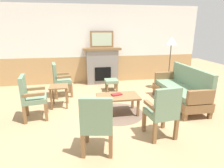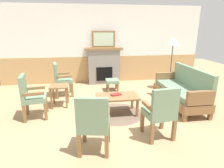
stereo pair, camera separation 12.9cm
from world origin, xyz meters
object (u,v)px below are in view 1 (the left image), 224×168
(fireplace, at_px, (102,65))
(coffee_table, at_px, (118,98))
(armchair_front_left, at_px, (163,110))
(armchair_by_window_left, at_px, (60,78))
(side_table, at_px, (59,90))
(book_on_table, at_px, (117,94))
(armchair_front_center, at_px, (97,122))
(couch, at_px, (181,90))
(armchair_near_fireplace, at_px, (31,96))
(footstool, at_px, (111,82))
(floor_lamp_by_couch, at_px, (171,44))
(framed_picture, at_px, (102,39))

(fireplace, distance_m, coffee_table, 2.59)
(armchair_front_left, bearing_deg, armchair_by_window_left, 128.10)
(side_table, bearing_deg, book_on_table, -24.23)
(fireplace, bearing_deg, armchair_front_center, -98.34)
(couch, distance_m, armchair_front_center, 2.79)
(armchair_front_center, bearing_deg, armchair_near_fireplace, 132.34)
(footstool, xyz_separation_m, armchair_near_fireplace, (-2.03, -1.61, 0.25))
(fireplace, distance_m, side_table, 2.35)
(armchair_by_window_left, bearing_deg, floor_lamp_by_couch, 1.53)
(framed_picture, height_order, armchair_front_left, framed_picture)
(armchair_front_center, distance_m, floor_lamp_by_couch, 3.97)
(framed_picture, bearing_deg, armchair_front_center, -98.34)
(framed_picture, xyz_separation_m, couch, (1.74, -2.35, -1.16))
(floor_lamp_by_couch, bearing_deg, armchair_front_left, -118.34)
(book_on_table, xyz_separation_m, armchair_near_fireplace, (-1.87, 0.02, 0.08))
(armchair_near_fireplace, height_order, armchair_front_left, same)
(footstool, relative_size, armchair_front_left, 0.41)
(fireplace, height_order, book_on_table, fireplace)
(armchair_near_fireplace, relative_size, armchair_by_window_left, 1.00)
(coffee_table, relative_size, side_table, 1.75)
(fireplace, bearing_deg, framed_picture, 90.00)
(armchair_by_window_left, bearing_deg, fireplace, 39.89)
(fireplace, xyz_separation_m, book_on_table, (0.01, -2.53, -0.20))
(floor_lamp_by_couch, bearing_deg, footstool, 174.67)
(book_on_table, bearing_deg, footstool, 84.38)
(armchair_front_center, bearing_deg, floor_lamp_by_couch, 47.64)
(framed_picture, height_order, coffee_table, framed_picture)
(couch, distance_m, armchair_by_window_left, 3.34)
(footstool, xyz_separation_m, side_table, (-1.51, -1.03, 0.15))
(footstool, xyz_separation_m, armchair_front_left, (0.44, -2.80, 0.25))
(coffee_table, xyz_separation_m, armchair_near_fireplace, (-1.89, 0.08, 0.15))
(fireplace, relative_size, framed_picture, 1.62)
(framed_picture, bearing_deg, coffee_table, -89.25)
(coffee_table, xyz_separation_m, floor_lamp_by_couch, (1.99, 1.52, 1.06))
(framed_picture, xyz_separation_m, floor_lamp_by_couch, (2.03, -1.06, -0.11))
(fireplace, bearing_deg, floor_lamp_by_couch, -27.62)
(couch, bearing_deg, footstool, 136.86)
(couch, bearing_deg, fireplace, 126.44)
(fireplace, relative_size, armchair_front_center, 1.33)
(armchair_front_center, distance_m, side_table, 2.14)
(fireplace, xyz_separation_m, side_table, (-1.33, -1.92, -0.22))
(fireplace, height_order, armchair_by_window_left, fireplace)
(fireplace, relative_size, book_on_table, 5.45)
(armchair_by_window_left, bearing_deg, coffee_table, -45.30)
(coffee_table, bearing_deg, book_on_table, 110.07)
(framed_picture, distance_m, book_on_table, 2.76)
(book_on_table, xyz_separation_m, floor_lamp_by_couch, (2.01, 1.46, 1.00))
(fireplace, height_order, side_table, fireplace)
(coffee_table, height_order, armchair_front_center, armchair_front_center)
(armchair_near_fireplace, distance_m, side_table, 0.79)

